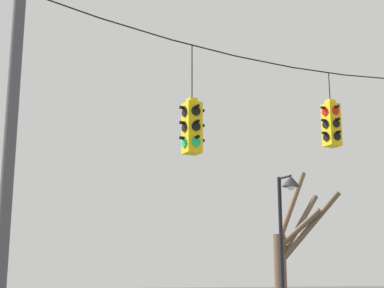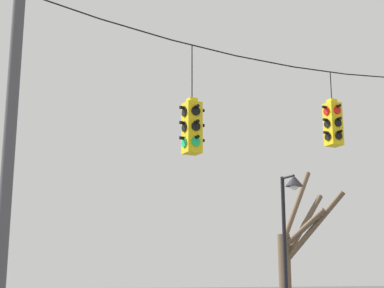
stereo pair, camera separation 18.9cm
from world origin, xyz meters
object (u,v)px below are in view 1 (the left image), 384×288
at_px(traffic_light_near_right_pole, 192,127).
at_px(street_lamp, 287,211).
at_px(traffic_light_over_intersection, 331,124).
at_px(bare_tree, 289,258).
at_px(utility_pole_left, 8,170).

height_order(traffic_light_near_right_pole, street_lamp, traffic_light_near_right_pole).
relative_size(traffic_light_over_intersection, bare_tree, 0.30).
bearing_deg(traffic_light_over_intersection, traffic_light_near_right_pole, -180.00).
bearing_deg(street_lamp, traffic_light_near_right_pole, -143.88).
relative_size(utility_pole_left, street_lamp, 1.53).
bearing_deg(utility_pole_left, traffic_light_over_intersection, 0.00).
bearing_deg(traffic_light_over_intersection, street_lamp, 68.93).
height_order(traffic_light_near_right_pole, bare_tree, traffic_light_near_right_pole).
bearing_deg(utility_pole_left, traffic_light_near_right_pole, 0.00).
bearing_deg(bare_tree, street_lamp, -126.68).
distance_m(traffic_light_near_right_pole, bare_tree, 10.67).
distance_m(traffic_light_over_intersection, bare_tree, 8.52).
relative_size(traffic_light_near_right_pole, bare_tree, 0.39).
bearing_deg(traffic_light_near_right_pole, street_lamp, 36.12).
xyz_separation_m(utility_pole_left, street_lamp, (9.07, 3.90, 0.10)).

